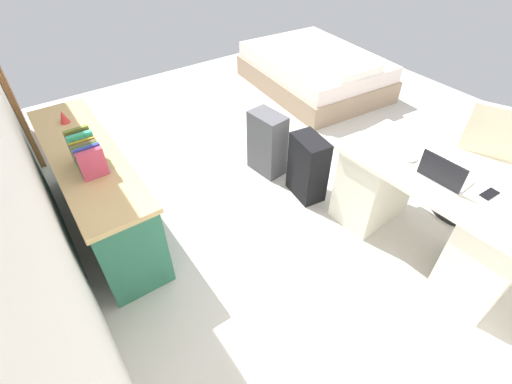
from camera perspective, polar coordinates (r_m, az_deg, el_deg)
The scene contains 12 objects.
ground_plane at distance 3.93m, azimuth 6.36°, elevation 4.42°, with size 5.92×5.92×0.00m, color beige.
desk at distance 3.09m, azimuth 25.08°, elevation -2.79°, with size 1.47×0.74×0.74m.
office_chair at distance 3.67m, azimuth 31.22°, elevation 2.96°, with size 0.61×0.61×0.94m.
credenza at distance 3.27m, azimuth -23.34°, elevation 0.27°, with size 1.80×0.48×0.75m.
bed at distance 5.41m, azimuth 9.08°, elevation 18.03°, with size 2.00×1.54×0.58m.
suitcase_black at distance 3.38m, azimuth 8.02°, elevation 3.77°, with size 0.36×0.22×0.61m, color black.
suitcase_spare_grey at distance 3.64m, azimuth 1.74°, elevation 7.53°, with size 0.36×0.22×0.64m, color #4C4C51.
laptop at distance 2.79m, azimuth 27.11°, elevation 2.36°, with size 0.32×0.24×0.21m.
computer_mouse at distance 2.92m, azimuth 23.13°, elevation 4.75°, with size 0.06×0.10×0.03m, color white.
cell_phone_near_laptop at distance 2.85m, azimuth 32.49°, elevation -0.25°, with size 0.07×0.14×0.01m, color black.
book_row at distance 2.82m, azimuth -24.75°, elevation 5.37°, with size 0.32×0.17×0.24m.
figurine_small at distance 3.48m, azimuth -27.73°, elevation 10.29°, with size 0.08×0.08×0.11m, color red.
Camera 1 is at (-2.31, 2.14, 2.35)m, focal length 25.78 mm.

